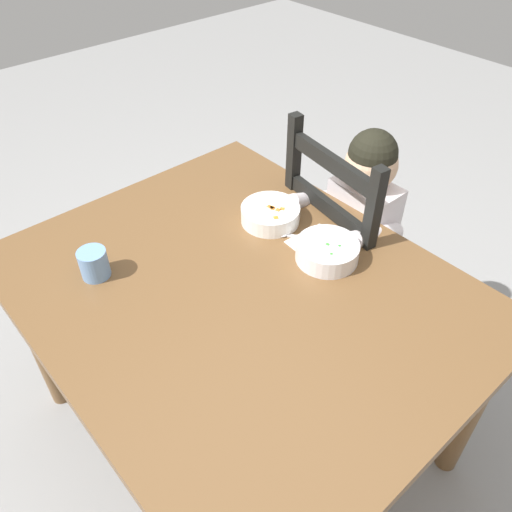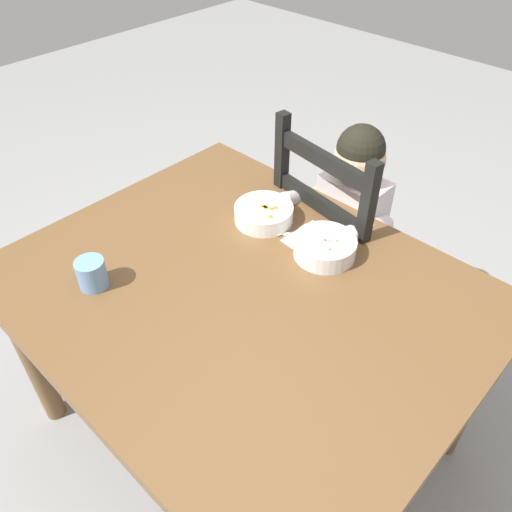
# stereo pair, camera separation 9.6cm
# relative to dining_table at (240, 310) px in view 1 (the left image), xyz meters

# --- Properties ---
(ground_plane) EXTENTS (8.00, 8.00, 0.00)m
(ground_plane) POSITION_rel_dining_table_xyz_m (0.00, 0.00, -0.62)
(ground_plane) COLOR gray
(dining_table) EXTENTS (1.26, 1.02, 0.72)m
(dining_table) POSITION_rel_dining_table_xyz_m (0.00, 0.00, 0.00)
(dining_table) COLOR brown
(dining_table) RESTS_ON ground
(dining_chair) EXTENTS (0.48, 0.48, 0.98)m
(dining_chair) POSITION_rel_dining_table_xyz_m (-0.05, 0.56, -0.16)
(dining_chair) COLOR black
(dining_chair) RESTS_ON ground
(child_figure) EXTENTS (0.32, 0.31, 0.97)m
(child_figure) POSITION_rel_dining_table_xyz_m (-0.04, 0.55, 0.01)
(child_figure) COLOR white
(child_figure) RESTS_ON ground
(bowl_of_peas) EXTENTS (0.18, 0.18, 0.06)m
(bowl_of_peas) POSITION_rel_dining_table_xyz_m (0.08, 0.26, 0.12)
(bowl_of_peas) COLOR white
(bowl_of_peas) RESTS_ON dining_table
(bowl_of_carrots) EXTENTS (0.18, 0.18, 0.05)m
(bowl_of_carrots) POSITION_rel_dining_table_xyz_m (-0.16, 0.26, 0.12)
(bowl_of_carrots) COLOR white
(bowl_of_carrots) RESTS_ON dining_table
(spoon) EXTENTS (0.12, 0.10, 0.01)m
(spoon) POSITION_rel_dining_table_xyz_m (-0.07, 0.25, 0.10)
(spoon) COLOR silver
(spoon) RESTS_ON dining_table
(drinking_cup) EXTENTS (0.08, 0.08, 0.08)m
(drinking_cup) POSITION_rel_dining_table_xyz_m (-0.30, -0.27, 0.14)
(drinking_cup) COLOR #6F9CD3
(drinking_cup) RESTS_ON dining_table
(paper_napkin) EXTENTS (0.17, 0.16, 0.00)m
(paper_napkin) POSITION_rel_dining_table_xyz_m (0.03, 0.29, 0.09)
(paper_napkin) COLOR white
(paper_napkin) RESTS_ON dining_table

